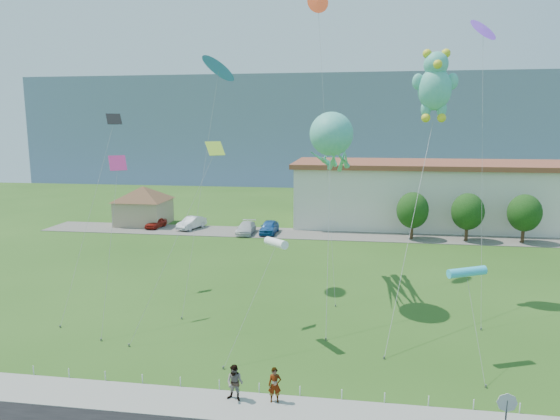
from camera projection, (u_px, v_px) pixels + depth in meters
The scene contains 27 objects.
ground at pixel (283, 381), 25.43m from camera, with size 160.00×160.00×0.00m, color #274D15.
sidewalk at pixel (275, 410), 22.74m from camera, with size 80.00×2.50×0.10m, color gray.
parking_strip at pixel (325, 235), 59.56m from camera, with size 70.00×6.00×0.06m, color #59544C.
hill_ridge at pixel (343, 127), 140.38m from camera, with size 160.00×50.00×25.00m, color slate.
pavilion at pixel (143, 202), 65.48m from camera, with size 9.20×9.20×5.00m.
warehouse at pixel (532, 195), 63.88m from camera, with size 61.00×15.00×8.20m.
stop_sign at pixel (507, 408), 19.64m from camera, with size 0.80×0.07×2.50m.
rope_fence at pixel (279, 389), 24.12m from camera, with size 26.05×0.05×0.50m.
tree_near at pixel (413, 210), 56.57m from camera, with size 3.60×3.60×5.47m.
tree_mid at pixel (468, 212), 55.70m from camera, with size 3.60×3.60×5.47m.
tree_far at pixel (525, 213), 54.83m from camera, with size 3.60×3.60×5.47m.
pedestrian_left at pixel (275, 385), 23.20m from camera, with size 0.61×0.40×1.68m, color gray.
pedestrian_right at pixel (235, 383), 23.33m from camera, with size 0.84×0.66×1.73m, color gray.
parked_car_red at pixel (156, 223), 63.32m from camera, with size 1.48×3.67×1.25m, color #A11D13.
parked_car_silver at pixel (191, 223), 62.72m from camera, with size 1.59×4.55×1.50m, color silver.
parked_car_white at pixel (246, 228), 59.89m from camera, with size 1.91×4.70×1.36m, color silver.
parked_car_blue at pixel (269, 227), 59.94m from camera, with size 1.84×4.59×1.56m, color #1C529A.
octopus_kite at pixel (332, 145), 35.98m from camera, with size 3.03×13.97×13.81m.
teddy_bear_kite at pixel (435, 84), 35.56m from camera, with size 5.31×12.27×18.22m.
small_kite_cyan at pixel (467, 273), 27.06m from camera, with size 0.83×4.33×5.44m.
small_kite_blue at pixel (218, 74), 38.50m from camera, with size 1.80×8.96×17.92m.
small_kite_purple at pixel (483, 37), 36.35m from camera, with size 1.81×9.09×20.50m.
small_kite_pink at pixel (116, 181), 32.84m from camera, with size 1.38×5.45×10.84m.
small_kite_orange at pixel (318, 10), 41.34m from camera, with size 3.19×10.13×23.76m.
small_kite_yellow at pixel (206, 170), 31.63m from camera, with size 4.73×5.86×11.85m.
small_kite_white at pixel (276, 244), 29.26m from camera, with size 2.52×5.23×6.50m.
small_kite_black at pixel (108, 142), 38.03m from camera, with size 1.29×9.91×13.81m.
Camera 1 is at (3.32, -23.39, 12.84)m, focal length 32.00 mm.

